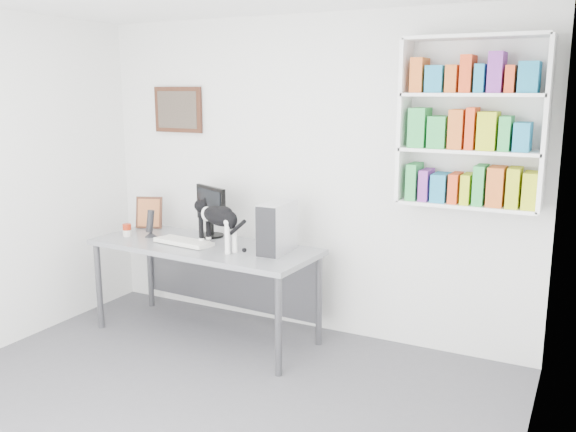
{
  "coord_description": "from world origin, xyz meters",
  "views": [
    {
      "loc": [
        2.23,
        -2.7,
        2.09
      ],
      "look_at": [
        0.08,
        1.53,
        1.1
      ],
      "focal_mm": 38.0,
      "sensor_mm": 36.0,
      "label": 1
    }
  ],
  "objects_px": {
    "speaker": "(150,223)",
    "bookshelf": "(472,123)",
    "keyboard": "(184,242)",
    "soup_can": "(127,230)",
    "desk": "(205,291)",
    "pc_tower": "(277,227)",
    "cat": "(218,227)",
    "monitor": "(212,211)",
    "leaning_print": "(149,212)"
  },
  "relations": [
    {
      "from": "cat",
      "to": "speaker",
      "type": "bearing_deg",
      "value": -164.17
    },
    {
      "from": "leaning_print",
      "to": "soup_can",
      "type": "bearing_deg",
      "value": -105.72
    },
    {
      "from": "pc_tower",
      "to": "cat",
      "type": "distance_m",
      "value": 0.49
    },
    {
      "from": "speaker",
      "to": "cat",
      "type": "bearing_deg",
      "value": 21.68
    },
    {
      "from": "soup_can",
      "to": "desk",
      "type": "bearing_deg",
      "value": 4.96
    },
    {
      "from": "keyboard",
      "to": "desk",
      "type": "bearing_deg",
      "value": 30.92
    },
    {
      "from": "bookshelf",
      "to": "leaning_print",
      "type": "height_order",
      "value": "bookshelf"
    },
    {
      "from": "soup_can",
      "to": "cat",
      "type": "bearing_deg",
      "value": -0.29
    },
    {
      "from": "monitor",
      "to": "leaning_print",
      "type": "height_order",
      "value": "monitor"
    },
    {
      "from": "bookshelf",
      "to": "speaker",
      "type": "bearing_deg",
      "value": -170.15
    },
    {
      "from": "desk",
      "to": "pc_tower",
      "type": "height_order",
      "value": "pc_tower"
    },
    {
      "from": "bookshelf",
      "to": "desk",
      "type": "height_order",
      "value": "bookshelf"
    },
    {
      "from": "desk",
      "to": "leaning_print",
      "type": "distance_m",
      "value": 1.02
    },
    {
      "from": "bookshelf",
      "to": "monitor",
      "type": "xyz_separation_m",
      "value": [
        -2.13,
        -0.2,
        -0.81
      ]
    },
    {
      "from": "desk",
      "to": "speaker",
      "type": "height_order",
      "value": "speaker"
    },
    {
      "from": "soup_can",
      "to": "leaning_print",
      "type": "bearing_deg",
      "value": 95.44
    },
    {
      "from": "desk",
      "to": "leaning_print",
      "type": "height_order",
      "value": "leaning_print"
    },
    {
      "from": "monitor",
      "to": "keyboard",
      "type": "relative_size",
      "value": 0.89
    },
    {
      "from": "keyboard",
      "to": "leaning_print",
      "type": "xyz_separation_m",
      "value": [
        -0.65,
        0.35,
        0.13
      ]
    },
    {
      "from": "keyboard",
      "to": "pc_tower",
      "type": "bearing_deg",
      "value": 15.85
    },
    {
      "from": "bookshelf",
      "to": "cat",
      "type": "bearing_deg",
      "value": -163.8
    },
    {
      "from": "keyboard",
      "to": "soup_can",
      "type": "relative_size",
      "value": 4.69
    },
    {
      "from": "pc_tower",
      "to": "desk",
      "type": "bearing_deg",
      "value": -176.66
    },
    {
      "from": "pc_tower",
      "to": "speaker",
      "type": "relative_size",
      "value": 1.62
    },
    {
      "from": "speaker",
      "to": "cat",
      "type": "xyz_separation_m",
      "value": [
        0.77,
        -0.08,
        0.06
      ]
    },
    {
      "from": "pc_tower",
      "to": "leaning_print",
      "type": "relative_size",
      "value": 1.32
    },
    {
      "from": "bookshelf",
      "to": "desk",
      "type": "bearing_deg",
      "value": -167.2
    },
    {
      "from": "keyboard",
      "to": "cat",
      "type": "xyz_separation_m",
      "value": [
        0.35,
        -0.0,
        0.17
      ]
    },
    {
      "from": "bookshelf",
      "to": "keyboard",
      "type": "height_order",
      "value": "bookshelf"
    },
    {
      "from": "pc_tower",
      "to": "speaker",
      "type": "distance_m",
      "value": 1.24
    },
    {
      "from": "pc_tower",
      "to": "leaning_print",
      "type": "bearing_deg",
      "value": 169.57
    },
    {
      "from": "speaker",
      "to": "pc_tower",
      "type": "bearing_deg",
      "value": 30.25
    },
    {
      "from": "speaker",
      "to": "bookshelf",
      "type": "bearing_deg",
      "value": 37.62
    },
    {
      "from": "bookshelf",
      "to": "pc_tower",
      "type": "xyz_separation_m",
      "value": [
        -1.38,
        -0.4,
        -0.83
      ]
    },
    {
      "from": "monitor",
      "to": "pc_tower",
      "type": "distance_m",
      "value": 0.78
    },
    {
      "from": "keyboard",
      "to": "cat",
      "type": "bearing_deg",
      "value": 6.21
    },
    {
      "from": "desk",
      "to": "soup_can",
      "type": "xyz_separation_m",
      "value": [
        -0.77,
        -0.07,
        0.46
      ]
    },
    {
      "from": "monitor",
      "to": "cat",
      "type": "distance_m",
      "value": 0.45
    },
    {
      "from": "bookshelf",
      "to": "desk",
      "type": "relative_size",
      "value": 0.63
    },
    {
      "from": "bookshelf",
      "to": "cat",
      "type": "relative_size",
      "value": 2.05
    },
    {
      "from": "keyboard",
      "to": "monitor",
      "type": "bearing_deg",
      "value": 86.23
    },
    {
      "from": "speaker",
      "to": "leaning_print",
      "type": "distance_m",
      "value": 0.36
    },
    {
      "from": "speaker",
      "to": "leaning_print",
      "type": "relative_size",
      "value": 0.81
    },
    {
      "from": "soup_can",
      "to": "cat",
      "type": "relative_size",
      "value": 0.18
    },
    {
      "from": "cat",
      "to": "soup_can",
      "type": "bearing_deg",
      "value": -158.38
    },
    {
      "from": "desk",
      "to": "leaning_print",
      "type": "relative_size",
      "value": 6.41
    },
    {
      "from": "pc_tower",
      "to": "cat",
      "type": "relative_size",
      "value": 0.67
    },
    {
      "from": "speaker",
      "to": "monitor",
      "type": "bearing_deg",
      "value": 55.64
    },
    {
      "from": "monitor",
      "to": "speaker",
      "type": "bearing_deg",
      "value": -127.51
    },
    {
      "from": "desk",
      "to": "keyboard",
      "type": "relative_size",
      "value": 3.8
    }
  ]
}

